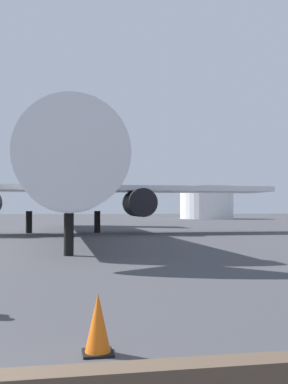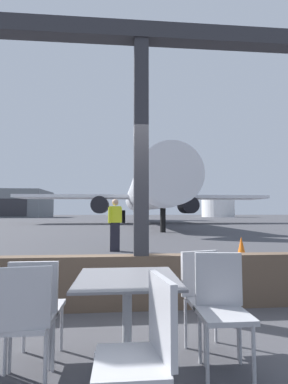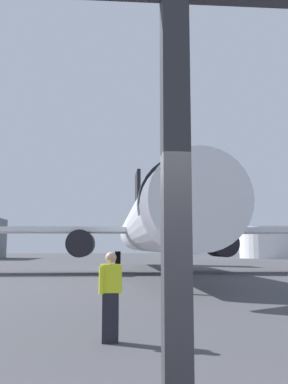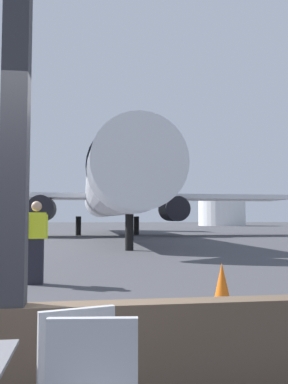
{
  "view_description": "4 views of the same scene",
  "coord_description": "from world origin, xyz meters",
  "px_view_note": "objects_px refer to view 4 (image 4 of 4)",
  "views": [
    {
      "loc": [
        2.08,
        -2.96,
        1.72
      ],
      "look_at": [
        4.87,
        11.96,
        2.27
      ],
      "focal_mm": 43.17,
      "sensor_mm": 36.0,
      "label": 1
    },
    {
      "loc": [
        -0.28,
        -3.83,
        1.29
      ],
      "look_at": [
        0.87,
        9.85,
        2.3
      ],
      "focal_mm": 26.03,
      "sensor_mm": 36.0,
      "label": 2
    },
    {
      "loc": [
        -0.47,
        -3.07,
        1.82
      ],
      "look_at": [
        0.99,
        15.89,
        4.29
      ],
      "focal_mm": 40.32,
      "sensor_mm": 36.0,
      "label": 3
    },
    {
      "loc": [
        0.54,
        -3.24,
        1.37
      ],
      "look_at": [
        2.85,
        12.42,
        2.41
      ],
      "focal_mm": 37.87,
      "sensor_mm": 36.0,
      "label": 4
    }
  ],
  "objects_px": {
    "airplane": "(109,193)",
    "fuel_storage_tank": "(222,211)",
    "traffic_cone": "(222,288)",
    "ground_crew_worker": "(36,241)"
  },
  "relations": [
    {
      "from": "traffic_cone",
      "to": "ground_crew_worker",
      "type": "bearing_deg",
      "value": 135.13
    },
    {
      "from": "fuel_storage_tank",
      "to": "ground_crew_worker",
      "type": "bearing_deg",
      "value": -112.3
    },
    {
      "from": "airplane",
      "to": "fuel_storage_tank",
      "type": "distance_m",
      "value": 51.15
    },
    {
      "from": "traffic_cone",
      "to": "fuel_storage_tank",
      "type": "xyz_separation_m",
      "value": [
        24.73,
        70.67,
        2.45
      ]
    },
    {
      "from": "ground_crew_worker",
      "to": "fuel_storage_tank",
      "type": "height_order",
      "value": "fuel_storage_tank"
    },
    {
      "from": "ground_crew_worker",
      "to": "traffic_cone",
      "type": "height_order",
      "value": "ground_crew_worker"
    },
    {
      "from": "airplane",
      "to": "fuel_storage_tank",
      "type": "height_order",
      "value": "airplane"
    },
    {
      "from": "airplane",
      "to": "traffic_cone",
      "type": "distance_m",
      "value": 26.12
    },
    {
      "from": "ground_crew_worker",
      "to": "airplane",
      "type": "bearing_deg",
      "value": 82.7
    },
    {
      "from": "traffic_cone",
      "to": "fuel_storage_tank",
      "type": "height_order",
      "value": "fuel_storage_tank"
    }
  ]
}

